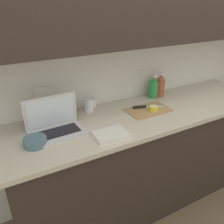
{
  "coord_description": "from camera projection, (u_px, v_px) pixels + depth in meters",
  "views": [
    {
      "loc": [
        -1.07,
        -1.36,
        1.75
      ],
      "look_at": [
        -0.33,
        -0.01,
        1.0
      ],
      "focal_mm": 38.0,
      "sensor_mm": 36.0,
      "label": 1
    }
  ],
  "objects": [
    {
      "name": "ground_plane",
      "position": [
        141.0,
        196.0,
        2.3
      ],
      "size": [
        12.0,
        12.0,
        0.0
      ],
      "primitive_type": "plane",
      "color": "brown",
      "rests_on": "ground"
    },
    {
      "name": "wall_back",
      "position": [
        134.0,
        24.0,
        1.81
      ],
      "size": [
        5.2,
        0.38,
        2.6
      ],
      "color": "white",
      "rests_on": "ground_plane"
    },
    {
      "name": "bottle_oil_tall",
      "position": [
        153.0,
        87.0,
        2.12
      ],
      "size": [
        0.08,
        0.08,
        0.21
      ],
      "color": "#2D934C",
      "rests_on": "counter_unit"
    },
    {
      "name": "bottle_green_soda",
      "position": [
        160.0,
        85.0,
        2.15
      ],
      "size": [
        0.08,
        0.08,
        0.23
      ],
      "color": "#A34C2D",
      "rests_on": "counter_unit"
    },
    {
      "name": "cutting_board",
      "position": [
        148.0,
        110.0,
        1.92
      ],
      "size": [
        0.35,
        0.22,
        0.01
      ],
      "primitive_type": "cube",
      "color": "tan",
      "rests_on": "counter_unit"
    },
    {
      "name": "laptop",
      "position": [
        55.0,
        125.0,
        1.59
      ],
      "size": [
        0.37,
        0.24,
        0.24
      ],
      "rotation": [
        0.0,
        0.0,
        0.04
      ],
      "color": "silver",
      "rests_on": "counter_unit"
    },
    {
      "name": "bowl_white",
      "position": [
        35.0,
        142.0,
        1.46
      ],
      "size": [
        0.14,
        0.14,
        0.05
      ],
      "color": "slate",
      "rests_on": "counter_unit"
    },
    {
      "name": "measuring_cup",
      "position": [
        89.0,
        105.0,
        1.88
      ],
      "size": [
        0.1,
        0.08,
        0.11
      ],
      "color": "silver",
      "rests_on": "counter_unit"
    },
    {
      "name": "knife",
      "position": [
        143.0,
        107.0,
        1.94
      ],
      "size": [
        0.25,
        0.11,
        0.02
      ],
      "rotation": [
        0.0,
        0.0,
        -0.31
      ],
      "color": "silver",
      "rests_on": "cutting_board"
    },
    {
      "name": "counter_unit",
      "position": [
        146.0,
        156.0,
        2.11
      ],
      "size": [
        2.3,
        0.64,
        0.92
      ],
      "color": "#332823",
      "rests_on": "ground_plane"
    },
    {
      "name": "dish_towel",
      "position": [
        111.0,
        134.0,
        1.56
      ],
      "size": [
        0.23,
        0.17,
        0.02
      ],
      "primitive_type": "cube",
      "rotation": [
        0.0,
        0.0,
        -0.05
      ],
      "color": "silver",
      "rests_on": "counter_unit"
    },
    {
      "name": "lemon_half_cut",
      "position": [
        154.0,
        108.0,
        1.9
      ],
      "size": [
        0.07,
        0.07,
        0.04
      ],
      "color": "yellow",
      "rests_on": "cutting_board"
    }
  ]
}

